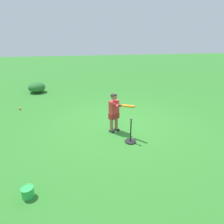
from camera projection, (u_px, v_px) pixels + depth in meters
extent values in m
plane|color=#2D7528|center=(121.00, 125.00, 5.98)|extent=(40.00, 40.00, 0.00)
cube|color=#232328|center=(117.00, 130.00, 5.64)|extent=(0.15, 0.17, 0.05)
cylinder|color=#996B4C|center=(116.00, 123.00, 5.58)|extent=(0.09, 0.09, 0.34)
cube|color=#232328|center=(112.00, 131.00, 5.54)|extent=(0.15, 0.17, 0.05)
cylinder|color=#996B4C|center=(111.00, 125.00, 5.48)|extent=(0.09, 0.09, 0.34)
cube|color=maroon|center=(114.00, 116.00, 5.44)|extent=(0.31, 0.26, 0.16)
cube|color=red|center=(114.00, 107.00, 5.35)|extent=(0.29, 0.25, 0.34)
sphere|color=#996B4C|center=(114.00, 97.00, 5.25)|extent=(0.17, 0.17, 0.17)
ellipsoid|color=black|center=(114.00, 95.00, 5.24)|extent=(0.24, 0.24, 0.11)
sphere|color=orange|center=(117.00, 105.00, 5.22)|extent=(0.04, 0.04, 0.04)
cylinder|color=black|center=(120.00, 105.00, 5.16)|extent=(0.11, 0.12, 0.05)
cylinder|color=orange|center=(128.00, 106.00, 5.01)|extent=(0.28, 0.30, 0.11)
sphere|color=orange|center=(134.00, 107.00, 4.90)|extent=(0.07, 0.07, 0.07)
cylinder|color=red|center=(118.00, 104.00, 5.26)|extent=(0.14, 0.31, 0.14)
cylinder|color=red|center=(116.00, 105.00, 5.22)|extent=(0.31, 0.15, 0.14)
sphere|color=blue|center=(115.00, 112.00, 6.81)|extent=(0.08, 0.08, 0.08)
sphere|color=orange|center=(20.00, 109.00, 7.14)|extent=(0.08, 0.08, 0.08)
cylinder|color=black|center=(130.00, 141.00, 5.04)|extent=(0.28, 0.28, 0.03)
cylinder|color=black|center=(131.00, 131.00, 4.93)|extent=(0.03, 0.03, 0.55)
cone|color=black|center=(131.00, 120.00, 4.82)|extent=(0.07, 0.07, 0.04)
cylinder|color=green|center=(28.00, 192.00, 3.33)|extent=(0.20, 0.20, 0.18)
torus|color=green|center=(27.00, 188.00, 3.29)|extent=(0.22, 0.22, 0.02)
ellipsoid|color=#286B2D|center=(37.00, 87.00, 9.16)|extent=(0.75, 0.75, 0.48)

